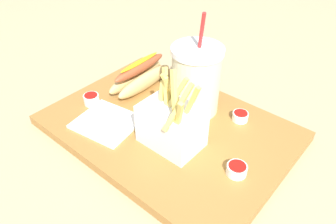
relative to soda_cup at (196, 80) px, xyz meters
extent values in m
cube|color=tan|center=(-0.01, -0.08, -0.10)|extent=(2.40, 2.40, 0.02)
cube|color=olive|center=(-0.01, -0.08, -0.08)|extent=(0.46, 0.33, 0.02)
cylinder|color=beige|center=(0.00, 0.00, -0.01)|extent=(0.10, 0.10, 0.13)
cylinder|color=white|center=(0.00, 0.00, 0.06)|extent=(0.10, 0.10, 0.01)
cylinder|color=red|center=(0.01, 0.00, 0.10)|extent=(0.02, 0.02, 0.08)
cube|color=white|center=(0.03, -0.11, -0.03)|extent=(0.11, 0.08, 0.08)
cube|color=#E5C660|center=(0.02, -0.09, 0.03)|extent=(0.03, 0.03, 0.08)
cube|color=#E5C660|center=(0.01, -0.10, 0.03)|extent=(0.03, 0.03, 0.08)
cube|color=#E5C660|center=(0.04, -0.12, 0.04)|extent=(0.04, 0.04, 0.08)
cube|color=#E5C660|center=(0.03, -0.10, 0.03)|extent=(0.04, 0.02, 0.07)
cube|color=#E5C660|center=(0.00, -0.10, 0.01)|extent=(0.01, 0.02, 0.06)
cube|color=#E5C660|center=(0.07, -0.14, 0.02)|extent=(0.03, 0.02, 0.08)
cube|color=#E5C660|center=(0.07, -0.10, 0.03)|extent=(0.03, 0.01, 0.08)
cube|color=#E5C660|center=(0.06, -0.14, 0.04)|extent=(0.03, 0.04, 0.08)
cube|color=#E5C660|center=(0.01, -0.10, 0.02)|extent=(0.01, 0.02, 0.07)
ellipsoid|color=tan|center=(-0.13, -0.01, -0.05)|extent=(0.03, 0.17, 0.04)
ellipsoid|color=tan|center=(-0.16, -0.01, -0.05)|extent=(0.03, 0.17, 0.04)
ellipsoid|color=#994728|center=(-0.14, -0.01, -0.02)|extent=(0.03, 0.15, 0.02)
ellipsoid|color=gold|center=(-0.14, -0.01, -0.01)|extent=(0.02, 0.12, 0.01)
cylinder|color=white|center=(0.16, -0.10, -0.06)|extent=(0.03, 0.03, 0.02)
cylinder|color=#B2140F|center=(0.16, -0.10, -0.06)|extent=(0.03, 0.03, 0.01)
cylinder|color=white|center=(0.09, 0.03, -0.06)|extent=(0.03, 0.03, 0.02)
cylinder|color=#B2140F|center=(0.09, 0.03, -0.06)|extent=(0.03, 0.03, 0.01)
cylinder|color=white|center=(-0.18, -0.13, -0.06)|extent=(0.03, 0.03, 0.02)
cylinder|color=#B2140F|center=(-0.18, -0.13, -0.05)|extent=(0.03, 0.03, 0.01)
cube|color=white|center=(-0.10, -0.15, -0.07)|extent=(0.13, 0.12, 0.01)
camera|label=1|loc=(0.31, -0.45, 0.34)|focal=34.98mm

